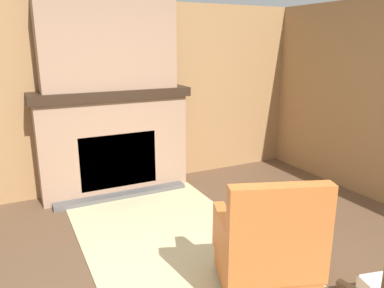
{
  "coord_description": "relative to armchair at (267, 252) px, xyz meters",
  "views": [
    {
      "loc": [
        1.95,
        -1.16,
        1.88
      ],
      "look_at": [
        -1.26,
        0.44,
        0.9
      ],
      "focal_mm": 35.0,
      "sensor_mm": 36.0,
      "label": 1
    }
  ],
  "objects": [
    {
      "name": "storage_case",
      "position": [
        -2.58,
        -0.17,
        1.03
      ],
      "size": [
        0.17,
        0.26,
        0.13
      ],
      "color": "black",
      "rests_on": "fireplace_hearth"
    },
    {
      "name": "armchair",
      "position": [
        0.0,
        0.0,
        0.0
      ],
      "size": [
        0.85,
        0.89,
        0.97
      ],
      "rotation": [
        0.0,
        0.0,
        2.79
      ],
      "color": "#C6662D",
      "rests_on": "ground"
    },
    {
      "name": "area_rug",
      "position": [
        -0.59,
        -0.35,
        -0.35
      ],
      "size": [
        3.72,
        1.63,
        0.01
      ],
      "color": "#C6B789",
      "rests_on": "ground"
    },
    {
      "name": "chimney_breast",
      "position": [
        -2.54,
        -0.47,
        1.49
      ],
      "size": [
        0.32,
        1.61,
        1.05
      ],
      "color": "#9E7A60",
      "rests_on": "fireplace_hearth"
    },
    {
      "name": "firewood_stack",
      "position": [
        -0.81,
        0.96,
        -0.24
      ],
      "size": [
        0.42,
        0.43,
        0.23
      ],
      "rotation": [
        0.0,
        0.0,
        -0.14
      ],
      "color": "brown",
      "rests_on": "ground"
    },
    {
      "name": "oil_lamp_vase",
      "position": [
        -2.58,
        -1.01,
        1.07
      ],
      "size": [
        0.12,
        0.12,
        0.28
      ],
      "color": "silver",
      "rests_on": "fireplace_hearth"
    },
    {
      "name": "fireplace_hearth",
      "position": [
        -2.53,
        -0.47,
        0.3
      ],
      "size": [
        0.58,
        1.93,
        1.32
      ],
      "color": "#9E7A60",
      "rests_on": "ground"
    },
    {
      "name": "decorative_plate_on_mantel",
      "position": [
        -2.6,
        -0.51,
        1.11
      ],
      "size": [
        0.07,
        0.29,
        0.28
      ],
      "color": "red",
      "rests_on": "fireplace_hearth"
    },
    {
      "name": "wood_panel_wall_left",
      "position": [
        -2.75,
        -0.47,
        0.84
      ],
      "size": [
        0.06,
        6.11,
        2.39
      ],
      "color": "#9E7247",
      "rests_on": "ground"
    }
  ]
}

